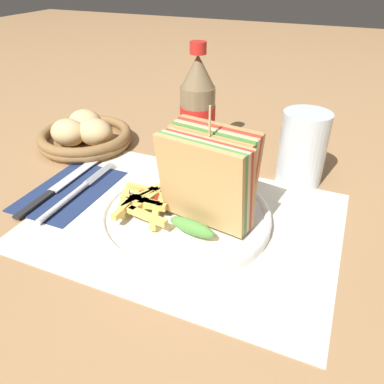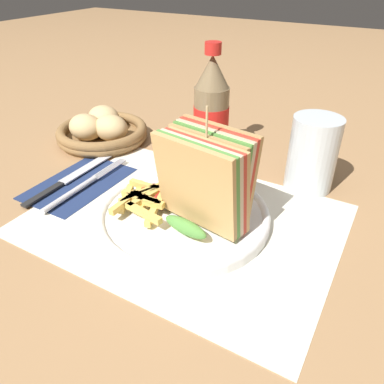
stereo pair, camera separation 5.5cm
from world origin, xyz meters
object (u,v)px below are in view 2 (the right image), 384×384
(fork, at_px, (80,188))
(bread_basket, at_px, (102,131))
(coke_bottle_near, at_px, (211,108))
(glass_near, at_px, (312,158))
(knife, at_px, (69,179))
(club_sandwich, at_px, (205,180))
(plate_main, at_px, (185,215))

(fork, bearing_deg, bread_basket, 119.86)
(coke_bottle_near, bearing_deg, glass_near, -11.08)
(knife, bearing_deg, fork, -22.71)
(club_sandwich, distance_m, glass_near, 0.21)
(fork, distance_m, glass_near, 0.39)
(knife, height_order, coke_bottle_near, coke_bottle_near)
(plate_main, distance_m, coke_bottle_near, 0.25)
(glass_near, height_order, bread_basket, glass_near)
(club_sandwich, xyz_separation_m, glass_near, (0.10, 0.19, -0.03))
(club_sandwich, height_order, fork, club_sandwich)
(fork, bearing_deg, glass_near, 31.79)
(coke_bottle_near, height_order, glass_near, coke_bottle_near)
(club_sandwich, distance_m, knife, 0.28)
(knife, relative_size, glass_near, 1.63)
(club_sandwich, bearing_deg, coke_bottle_near, 115.52)
(plate_main, xyz_separation_m, glass_near, (0.13, 0.19, 0.04))
(club_sandwich, bearing_deg, plate_main, 179.42)
(club_sandwich, height_order, glass_near, club_sandwich)
(coke_bottle_near, relative_size, glass_near, 1.68)
(glass_near, bearing_deg, plate_main, -124.69)
(coke_bottle_near, height_order, bread_basket, coke_bottle_near)
(plate_main, height_order, coke_bottle_near, coke_bottle_near)
(club_sandwich, relative_size, bread_basket, 0.88)
(knife, height_order, glass_near, glass_near)
(coke_bottle_near, distance_m, bread_basket, 0.24)
(coke_bottle_near, bearing_deg, bread_basket, -161.95)
(fork, relative_size, bread_basket, 1.04)
(plate_main, distance_m, club_sandwich, 0.08)
(fork, xyz_separation_m, glass_near, (0.32, 0.21, 0.05))
(club_sandwich, xyz_separation_m, coke_bottle_near, (-0.11, 0.23, 0.01))
(coke_bottle_near, xyz_separation_m, bread_basket, (-0.22, -0.07, -0.07))
(plate_main, distance_m, fork, 0.20)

